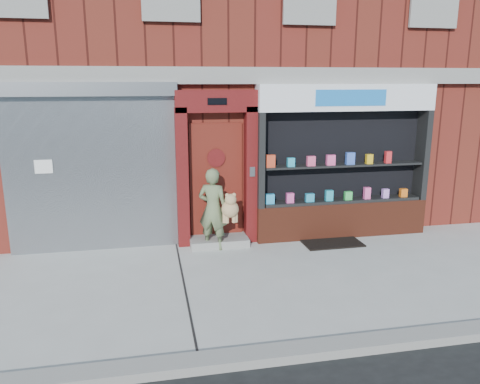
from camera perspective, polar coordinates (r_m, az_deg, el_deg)
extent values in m
plane|color=#9E9E99|center=(7.61, 5.10, -10.36)|extent=(80.00, 80.00, 0.00)
cube|color=gray|center=(5.79, 11.41, -18.13)|extent=(60.00, 0.30, 0.12)
cube|color=maroon|center=(12.86, -2.40, 17.62)|extent=(12.00, 8.00, 8.00)
cube|color=gray|center=(8.82, 1.93, 14.00)|extent=(12.00, 0.16, 0.30)
cube|color=gray|center=(8.82, -17.54, 1.94)|extent=(3.00, 0.10, 2.80)
cube|color=slate|center=(8.60, -18.31, 11.83)|extent=(3.10, 0.30, 0.24)
cube|color=white|center=(8.85, -22.83, 2.87)|extent=(0.30, 0.01, 0.24)
cube|color=#4A0C0D|center=(8.73, -7.06, 1.69)|extent=(0.22, 0.28, 2.60)
cube|color=#4A0C0D|center=(8.91, 1.30, 2.03)|extent=(0.22, 0.28, 2.60)
cube|color=#4A0C0D|center=(8.63, -2.94, 11.01)|extent=(1.50, 0.28, 0.40)
cube|color=black|center=(8.48, -2.79, 10.97)|extent=(0.35, 0.01, 0.12)
cube|color=#591810|center=(8.92, -2.93, 1.38)|extent=(1.00, 0.06, 2.20)
cylinder|color=black|center=(8.80, -2.93, 4.19)|extent=(0.28, 0.02, 0.28)
cylinder|color=#4A0C0D|center=(8.79, -2.92, 4.18)|extent=(0.34, 0.02, 0.34)
cube|color=gray|center=(8.97, -2.59, -6.02)|extent=(1.10, 0.55, 0.15)
cube|color=slate|center=(8.75, 1.52, 2.48)|extent=(0.10, 0.02, 0.18)
cube|color=maroon|center=(9.65, 12.15, -3.19)|extent=(3.50, 0.40, 0.70)
cube|color=black|center=(8.84, 2.41, 3.90)|extent=(0.12, 0.40, 1.80)
cube|color=black|center=(10.18, 21.29, 4.26)|extent=(0.12, 0.40, 1.80)
cube|color=black|center=(9.55, 12.08, 4.33)|extent=(3.30, 0.03, 1.80)
cube|color=black|center=(9.55, 12.26, -1.00)|extent=(3.20, 0.36, 0.06)
cube|color=black|center=(9.40, 12.47, 3.25)|extent=(3.20, 0.36, 0.04)
cube|color=white|center=(9.27, 12.89, 11.18)|extent=(3.50, 0.40, 0.50)
cube|color=#1763AF|center=(9.08, 13.42, 11.11)|extent=(1.40, 0.01, 0.30)
cube|color=#2893CB|center=(8.96, 3.67, -0.85)|extent=(0.17, 0.09, 0.19)
cube|color=#DB4994|center=(9.07, 6.11, -0.72)|extent=(0.14, 0.09, 0.19)
cube|color=teal|center=(9.20, 8.48, -0.68)|extent=(0.17, 0.09, 0.16)
cube|color=teal|center=(9.34, 10.80, -0.42)|extent=(0.15, 0.09, 0.21)
cube|color=green|center=(9.50, 13.03, -0.43)|extent=(0.14, 0.09, 0.17)
cube|color=#F8529D|center=(9.66, 15.21, -0.12)|extent=(0.12, 0.09, 0.23)
cube|color=#C07FE5|center=(9.85, 17.29, -0.16)|extent=(0.12, 0.09, 0.18)
cube|color=orange|center=(10.04, 19.29, -0.09)|extent=(0.14, 0.09, 0.17)
cube|color=#D04224|center=(8.81, 3.74, 3.78)|extent=(0.17, 0.09, 0.24)
cube|color=#27A1C3|center=(8.93, 6.22, 3.63)|extent=(0.14, 0.09, 0.17)
cube|color=#E94D7D|center=(9.05, 8.64, 3.76)|extent=(0.16, 0.09, 0.19)
cube|color=#F15094|center=(9.20, 10.99, 3.85)|extent=(0.17, 0.09, 0.20)
cube|color=blue|center=(9.35, 13.28, 4.01)|extent=(0.17, 0.09, 0.24)
cube|color=gold|center=(9.53, 15.46, 3.90)|extent=(0.13, 0.09, 0.19)
cube|color=red|center=(9.71, 17.59, 4.07)|extent=(0.12, 0.09, 0.23)
imported|color=#5D6C47|center=(8.61, -3.32, -2.07)|extent=(0.66, 0.58, 1.53)
sphere|color=tan|center=(8.49, -1.21, -2.09)|extent=(0.32, 0.32, 0.32)
sphere|color=tan|center=(8.39, -1.15, -0.93)|extent=(0.21, 0.21, 0.21)
sphere|color=tan|center=(8.36, -1.58, -0.39)|extent=(0.07, 0.07, 0.07)
sphere|color=tan|center=(8.38, -0.73, -0.35)|extent=(0.07, 0.07, 0.07)
cylinder|color=tan|center=(8.52, -1.90, -3.15)|extent=(0.07, 0.07, 0.19)
cylinder|color=tan|center=(8.56, -0.51, -3.07)|extent=(0.07, 0.07, 0.19)
cylinder|color=tan|center=(8.51, -1.60, -3.17)|extent=(0.07, 0.07, 0.19)
cylinder|color=tan|center=(8.53, -0.76, -3.12)|extent=(0.07, 0.07, 0.19)
cube|color=black|center=(9.30, 10.97, -5.95)|extent=(1.13, 0.80, 0.03)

